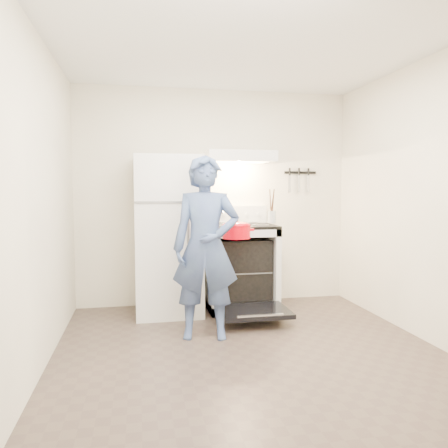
{
  "coord_description": "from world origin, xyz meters",
  "views": [
    {
      "loc": [
        -0.89,
        -3.27,
        1.35
      ],
      "look_at": [
        -0.05,
        1.0,
        1.0
      ],
      "focal_mm": 35.0,
      "sensor_mm": 36.0,
      "label": 1
    }
  ],
  "objects": [
    {
      "name": "oven_door",
      "position": [
        0.23,
        0.88,
        0.12
      ],
      "size": [
        0.7,
        0.54,
        0.04
      ],
      "primitive_type": "cube",
      "color": "black",
      "rests_on": "floor"
    },
    {
      "name": "range_hood",
      "position": [
        0.23,
        1.55,
        1.71
      ],
      "size": [
        0.76,
        0.5,
        0.12
      ],
      "primitive_type": "cube",
      "color": "white",
      "rests_on": "back_wall"
    },
    {
      "name": "stove_body",
      "position": [
        0.23,
        1.48,
        0.46
      ],
      "size": [
        0.76,
        0.65,
        0.92
      ],
      "primitive_type": "cube",
      "color": "white",
      "rests_on": "floor"
    },
    {
      "name": "utensil_jar",
      "position": [
        0.55,
        1.32,
        1.05
      ],
      "size": [
        0.11,
        0.11,
        0.13
      ],
      "primitive_type": "cylinder",
      "rotation": [
        0.0,
        0.0,
        0.24
      ],
      "color": "silver",
      "rests_on": "cooktop"
    },
    {
      "name": "person",
      "position": [
        -0.3,
        0.58,
        0.82
      ],
      "size": [
        0.66,
        0.49,
        1.65
      ],
      "primitive_type": "imported",
      "rotation": [
        0.0,
        0.0,
        -0.16
      ],
      "color": "#36427B",
      "rests_on": "floor"
    },
    {
      "name": "tea_kettle",
      "position": [
        -0.06,
        1.69,
        1.09
      ],
      "size": [
        0.22,
        0.19,
        0.27
      ],
      "primitive_type": null,
      "color": "silver",
      "rests_on": "cooktop"
    },
    {
      "name": "back_wall",
      "position": [
        0.0,
        1.8,
        1.25
      ],
      "size": [
        3.2,
        0.02,
        2.5
      ],
      "primitive_type": "cube",
      "color": "white",
      "rests_on": "ground"
    },
    {
      "name": "cooktop",
      "position": [
        0.23,
        1.48,
        0.94
      ],
      "size": [
        0.76,
        0.65,
        0.03
      ],
      "primitive_type": "cube",
      "color": "black",
      "rests_on": "stove_body"
    },
    {
      "name": "dutch_oven",
      "position": [
        0.06,
        0.93,
        0.93
      ],
      "size": [
        0.35,
        0.28,
        0.23
      ],
      "primitive_type": null,
      "color": "red",
      "rests_on": "person"
    },
    {
      "name": "backsplash",
      "position": [
        0.23,
        1.76,
        1.05
      ],
      "size": [
        0.76,
        0.07,
        0.2
      ],
      "primitive_type": "cube",
      "color": "white",
      "rests_on": "cooktop"
    },
    {
      "name": "floor",
      "position": [
        0.0,
        0.0,
        0.0
      ],
      "size": [
        3.6,
        3.6,
        0.0
      ],
      "primitive_type": "plane",
      "color": "#493D33",
      "rests_on": "ground"
    },
    {
      "name": "pizza_stone",
      "position": [
        0.33,
        1.52,
        0.45
      ],
      "size": [
        0.32,
        0.32,
        0.02
      ],
      "primitive_type": "cylinder",
      "color": "#876949",
      "rests_on": "oven_rack"
    },
    {
      "name": "knife_strip",
      "position": [
        1.05,
        1.79,
        1.55
      ],
      "size": [
        0.4,
        0.02,
        0.03
      ],
      "primitive_type": "cube",
      "color": "black",
      "rests_on": "back_wall"
    },
    {
      "name": "refrigerator",
      "position": [
        -0.58,
        1.45,
        0.85
      ],
      "size": [
        0.7,
        0.7,
        1.7
      ],
      "primitive_type": "cube",
      "color": "white",
      "rests_on": "floor"
    },
    {
      "name": "oven_rack",
      "position": [
        0.23,
        1.48,
        0.44
      ],
      "size": [
        0.6,
        0.52,
        0.01
      ],
      "primitive_type": "cube",
      "color": "slate",
      "rests_on": "stove_body"
    }
  ]
}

